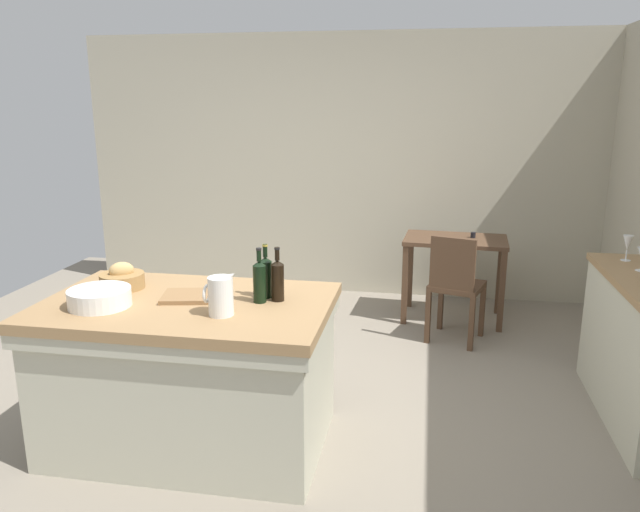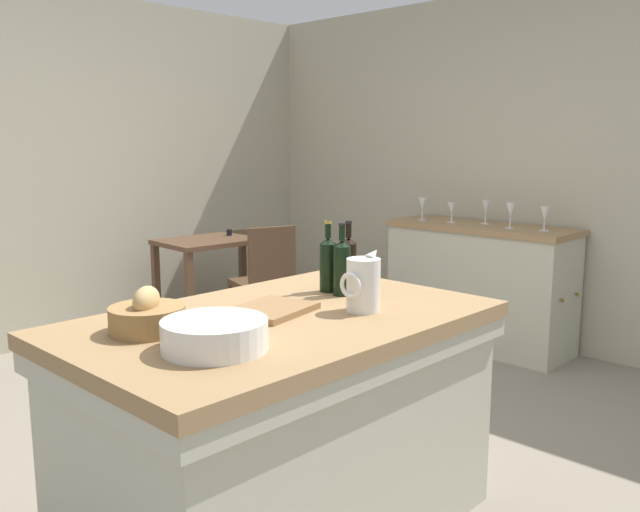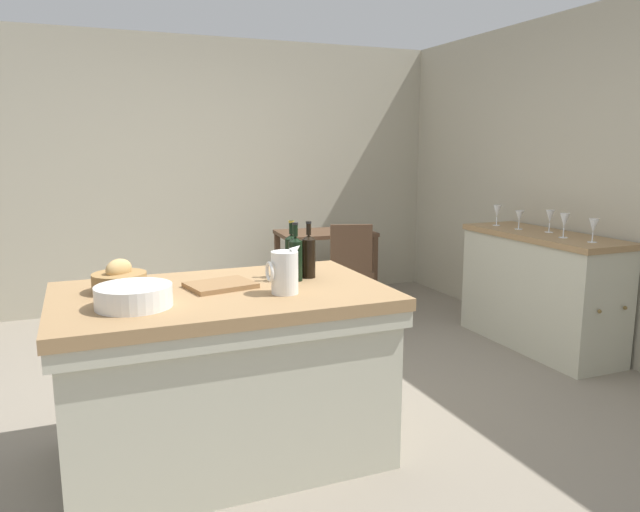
{
  "view_description": "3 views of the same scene",
  "coord_description": "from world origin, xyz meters",
  "px_view_note": "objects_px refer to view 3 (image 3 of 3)",
  "views": [
    {
      "loc": [
        0.87,
        -3.57,
        1.96
      ],
      "look_at": [
        0.19,
        0.28,
        0.96
      ],
      "focal_mm": 34.27,
      "sensor_mm": 36.0,
      "label": 1
    },
    {
      "loc": [
        -2.08,
        -2.33,
        1.52
      ],
      "look_at": [
        0.44,
        0.1,
        0.92
      ],
      "focal_mm": 37.83,
      "sensor_mm": 36.0,
      "label": 2
    },
    {
      "loc": [
        -1.05,
        -3.33,
        1.57
      ],
      "look_at": [
        0.39,
        0.2,
        0.86
      ],
      "focal_mm": 33.33,
      "sensor_mm": 36.0,
      "label": 3
    }
  ],
  "objects_px": {
    "side_cabinet": "(540,290)",
    "wine_glass_middle": "(550,217)",
    "wine_glass_far_right": "(497,212)",
    "wine_glass_left": "(564,221)",
    "island_table": "(224,367)",
    "wine_bottle_amber": "(292,254)",
    "writing_desk": "(325,244)",
    "wine_bottle_dark": "(309,255)",
    "wooden_chair": "(349,269)",
    "wine_bottle_green": "(296,257)",
    "pitcher": "(284,272)",
    "cutting_board": "(220,285)",
    "bread_basket": "(119,280)",
    "wine_glass_right": "(519,217)",
    "wine_glass_far_left": "(593,226)",
    "wash_bowl": "(134,296)"
  },
  "relations": [
    {
      "from": "side_cabinet",
      "to": "wine_glass_left",
      "type": "distance_m",
      "value": 0.63
    },
    {
      "from": "wine_glass_right",
      "to": "wine_glass_far_right",
      "type": "relative_size",
      "value": 0.87
    },
    {
      "from": "cutting_board",
      "to": "wine_glass_left",
      "type": "bearing_deg",
      "value": 9.26
    },
    {
      "from": "wine_glass_far_right",
      "to": "wine_glass_left",
      "type": "bearing_deg",
      "value": -89.28
    },
    {
      "from": "wine_bottle_dark",
      "to": "wine_glass_middle",
      "type": "xyz_separation_m",
      "value": [
        2.24,
        0.64,
        0.03
      ]
    },
    {
      "from": "wine_bottle_amber",
      "to": "wine_glass_far_right",
      "type": "bearing_deg",
      "value": 25.95
    },
    {
      "from": "wine_bottle_dark",
      "to": "wine_bottle_amber",
      "type": "relative_size",
      "value": 0.99
    },
    {
      "from": "wine_bottle_amber",
      "to": "wine_bottle_dark",
      "type": "bearing_deg",
      "value": -29.82
    },
    {
      "from": "wine_glass_left",
      "to": "wine_glass_far_right",
      "type": "relative_size",
      "value": 1.04
    },
    {
      "from": "writing_desk",
      "to": "wine_glass_left",
      "type": "xyz_separation_m",
      "value": [
        1.08,
        -1.93,
        0.4
      ]
    },
    {
      "from": "wine_glass_far_right",
      "to": "wine_glass_far_left",
      "type": "bearing_deg",
      "value": -87.62
    },
    {
      "from": "side_cabinet",
      "to": "wine_bottle_amber",
      "type": "height_order",
      "value": "wine_bottle_amber"
    },
    {
      "from": "island_table",
      "to": "wooden_chair",
      "type": "distance_m",
      "value": 2.41
    },
    {
      "from": "writing_desk",
      "to": "bread_basket",
      "type": "bearing_deg",
      "value": -131.94
    },
    {
      "from": "wooden_chair",
      "to": "cutting_board",
      "type": "bearing_deg",
      "value": -130.84
    },
    {
      "from": "pitcher",
      "to": "wine_glass_left",
      "type": "height_order",
      "value": "pitcher"
    },
    {
      "from": "wine_bottle_amber",
      "to": "wine_glass_left",
      "type": "relative_size",
      "value": 1.72
    },
    {
      "from": "wooden_chair",
      "to": "writing_desk",
      "type": "bearing_deg",
      "value": 88.95
    },
    {
      "from": "island_table",
      "to": "wine_bottle_dark",
      "type": "height_order",
      "value": "wine_bottle_dark"
    },
    {
      "from": "wooden_chair",
      "to": "wine_bottle_green",
      "type": "height_order",
      "value": "wine_bottle_green"
    },
    {
      "from": "island_table",
      "to": "wine_glass_right",
      "type": "distance_m",
      "value": 2.87
    },
    {
      "from": "cutting_board",
      "to": "wine_glass_left",
      "type": "height_order",
      "value": "wine_glass_left"
    },
    {
      "from": "bread_basket",
      "to": "cutting_board",
      "type": "bearing_deg",
      "value": -12.93
    },
    {
      "from": "wine_glass_far_left",
      "to": "pitcher",
      "type": "bearing_deg",
      "value": -169.93
    },
    {
      "from": "island_table",
      "to": "writing_desk",
      "type": "bearing_deg",
      "value": 57.16
    },
    {
      "from": "side_cabinet",
      "to": "wine_bottle_dark",
      "type": "height_order",
      "value": "wine_bottle_dark"
    },
    {
      "from": "wash_bowl",
      "to": "wine_glass_left",
      "type": "bearing_deg",
      "value": 11.89
    },
    {
      "from": "island_table",
      "to": "wine_bottle_amber",
      "type": "height_order",
      "value": "wine_bottle_amber"
    },
    {
      "from": "writing_desk",
      "to": "wash_bowl",
      "type": "relative_size",
      "value": 2.79
    },
    {
      "from": "bread_basket",
      "to": "writing_desk",
      "type": "bearing_deg",
      "value": 48.06
    },
    {
      "from": "wine_glass_left",
      "to": "cutting_board",
      "type": "bearing_deg",
      "value": -170.74
    },
    {
      "from": "pitcher",
      "to": "wine_bottle_dark",
      "type": "relative_size",
      "value": 0.81
    },
    {
      "from": "side_cabinet",
      "to": "wash_bowl",
      "type": "xyz_separation_m",
      "value": [
        -3.11,
        -0.89,
        0.46
      ]
    },
    {
      "from": "wine_bottle_dark",
      "to": "pitcher",
      "type": "bearing_deg",
      "value": -129.63
    },
    {
      "from": "wash_bowl",
      "to": "cutting_board",
      "type": "distance_m",
      "value": 0.49
    },
    {
      "from": "writing_desk",
      "to": "wine_glass_left",
      "type": "height_order",
      "value": "wine_glass_left"
    },
    {
      "from": "wash_bowl",
      "to": "wine_bottle_dark",
      "type": "height_order",
      "value": "wine_bottle_dark"
    },
    {
      "from": "side_cabinet",
      "to": "wine_bottle_amber",
      "type": "bearing_deg",
      "value": -165.55
    },
    {
      "from": "bread_basket",
      "to": "cutting_board",
      "type": "distance_m",
      "value": 0.49
    },
    {
      "from": "side_cabinet",
      "to": "wine_glass_middle",
      "type": "height_order",
      "value": "wine_glass_middle"
    },
    {
      "from": "wine_glass_far_left",
      "to": "island_table",
      "type": "bearing_deg",
      "value": -174.7
    },
    {
      "from": "side_cabinet",
      "to": "cutting_board",
      "type": "xyz_separation_m",
      "value": [
        -2.68,
        -0.68,
        0.43
      ]
    },
    {
      "from": "pitcher",
      "to": "wine_glass_far_right",
      "type": "bearing_deg",
      "value": 30.71
    },
    {
      "from": "writing_desk",
      "to": "wine_glass_right",
      "type": "bearing_deg",
      "value": -53.28
    },
    {
      "from": "wine_glass_far_left",
      "to": "wine_glass_far_right",
      "type": "height_order",
      "value": "wine_glass_far_right"
    },
    {
      "from": "wooden_chair",
      "to": "wine_bottle_green",
      "type": "xyz_separation_m",
      "value": [
        -1.14,
        -1.78,
        0.5
      ]
    },
    {
      "from": "wash_bowl",
      "to": "bread_basket",
      "type": "distance_m",
      "value": 0.33
    },
    {
      "from": "wine_glass_right",
      "to": "island_table",
      "type": "bearing_deg",
      "value": -159.88
    },
    {
      "from": "cutting_board",
      "to": "wine_bottle_green",
      "type": "distance_m",
      "value": 0.42
    },
    {
      "from": "wine_bottle_amber",
      "to": "bread_basket",
      "type": "bearing_deg",
      "value": 179.04
    }
  ]
}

